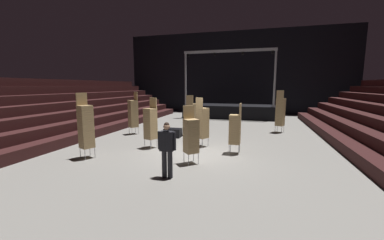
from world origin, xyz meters
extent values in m
cube|color=slate|center=(0.00, 0.00, -0.05)|extent=(22.00, 30.00, 0.10)
cube|color=black|center=(0.00, 15.00, 4.00)|extent=(22.00, 0.30, 8.00)
cube|color=black|center=(-6.12, 1.00, 0.23)|extent=(0.75, 24.00, 0.45)
cube|color=black|center=(-6.88, 1.00, 0.68)|extent=(0.75, 24.00, 0.45)
cube|color=black|center=(-7.62, 1.00, 1.12)|extent=(0.75, 24.00, 0.45)
cube|color=black|center=(-8.38, 1.00, 1.57)|extent=(0.75, 24.00, 0.45)
cube|color=black|center=(-9.12, 1.00, 2.02)|extent=(0.75, 24.00, 0.45)
cube|color=black|center=(-9.88, 1.00, 2.48)|extent=(0.75, 24.00, 0.45)
cube|color=black|center=(-10.62, 1.00, 2.93)|extent=(0.75, 24.00, 0.45)
cube|color=black|center=(6.12, 1.00, 0.23)|extent=(0.75, 24.00, 0.45)
cube|color=black|center=(6.88, 1.00, 0.68)|extent=(0.75, 24.00, 0.45)
cube|color=black|center=(0.00, 11.43, 0.54)|extent=(7.62, 2.86, 1.09)
cylinder|color=#9EA0A8|center=(-3.56, 10.25, 3.27)|extent=(0.16, 0.16, 4.37)
cylinder|color=#9EA0A8|center=(3.56, 10.25, 3.27)|extent=(0.16, 0.16, 4.37)
cube|color=#9EA0A8|center=(0.00, 10.25, 5.46)|extent=(7.32, 0.20, 0.20)
cylinder|color=black|center=(-3.31, 10.25, 5.24)|extent=(0.18, 0.18, 0.22)
cylinder|color=black|center=(-1.10, 10.25, 5.24)|extent=(0.18, 0.18, 0.22)
cylinder|color=black|center=(1.10, 10.25, 5.24)|extent=(0.18, 0.18, 0.22)
cylinder|color=black|center=(3.31, 10.25, 5.24)|extent=(0.18, 0.18, 0.22)
cylinder|color=black|center=(-0.01, -2.70, 0.41)|extent=(0.15, 0.15, 0.83)
cylinder|color=black|center=(-0.19, -2.70, 0.41)|extent=(0.15, 0.15, 0.83)
cube|color=silver|center=(-0.10, -2.76, 1.12)|extent=(0.18, 0.10, 0.59)
cube|color=black|center=(-0.10, -2.70, 1.12)|extent=(0.41, 0.24, 0.59)
cube|color=black|center=(-0.10, -2.81, 1.19)|extent=(0.06, 0.01, 0.38)
cylinder|color=black|center=(0.14, -2.69, 1.13)|extent=(0.10, 0.10, 0.54)
cylinder|color=black|center=(-0.33, -2.70, 1.13)|extent=(0.10, 0.10, 0.54)
sphere|color=tan|center=(-0.10, -2.70, 1.55)|extent=(0.19, 0.19, 0.19)
sphere|color=black|center=(-0.10, -2.70, 1.60)|extent=(0.16, 0.16, 0.16)
cylinder|color=#B2B5BA|center=(-3.50, -1.63, 0.20)|extent=(0.02, 0.02, 0.40)
cylinder|color=#B2B5BA|center=(-3.65, -1.97, 0.20)|extent=(0.02, 0.02, 0.40)
cylinder|color=#B2B5BA|center=(-3.84, -1.47, 0.20)|extent=(0.02, 0.02, 0.40)
cylinder|color=#B2B5BA|center=(-4.00, -1.82, 0.20)|extent=(0.02, 0.02, 0.40)
cube|color=#A38456|center=(-3.75, -1.72, 0.44)|extent=(0.58, 0.58, 0.08)
cube|color=#A38456|center=(-3.75, -1.72, 0.53)|extent=(0.58, 0.58, 0.08)
cube|color=#A38456|center=(-3.75, -1.72, 0.61)|extent=(0.58, 0.58, 0.08)
cube|color=#A38456|center=(-3.75, -1.72, 0.70)|extent=(0.58, 0.58, 0.08)
cube|color=#A38456|center=(-3.75, -1.72, 0.78)|extent=(0.58, 0.58, 0.08)
cube|color=#A38456|center=(-3.75, -1.72, 0.87)|extent=(0.58, 0.58, 0.08)
cube|color=#A38456|center=(-3.75, -1.72, 0.95)|extent=(0.58, 0.58, 0.08)
cube|color=#A38456|center=(-3.75, -1.72, 1.04)|extent=(0.58, 0.58, 0.08)
cube|color=#A38456|center=(-3.75, -1.72, 1.12)|extent=(0.58, 0.58, 0.08)
cube|color=#A38456|center=(-3.75, -1.72, 1.21)|extent=(0.58, 0.58, 0.08)
cube|color=#A38456|center=(-3.75, -1.72, 1.29)|extent=(0.58, 0.58, 0.08)
cube|color=#A38456|center=(-3.75, -1.72, 1.38)|extent=(0.58, 0.58, 0.08)
cube|color=#A38456|center=(-3.75, -1.72, 1.46)|extent=(0.58, 0.58, 0.08)
cube|color=#A38456|center=(-3.75, -1.72, 1.55)|extent=(0.58, 0.58, 0.08)
cube|color=#A38456|center=(-3.75, -1.72, 1.63)|extent=(0.58, 0.58, 0.08)
cube|color=#A38456|center=(-3.75, -1.72, 1.72)|extent=(0.58, 0.58, 0.08)
cube|color=#A38456|center=(-3.75, -1.72, 1.80)|extent=(0.58, 0.58, 0.08)
cube|color=#A38456|center=(-3.75, -1.72, 1.89)|extent=(0.58, 0.58, 0.08)
cube|color=#A38456|center=(-3.75, -1.72, 1.97)|extent=(0.58, 0.58, 0.08)
cube|color=#A38456|center=(-3.92, -1.64, 2.25)|extent=(0.21, 0.39, 0.46)
cylinder|color=#B2B5BA|center=(-1.98, 0.07, 0.20)|extent=(0.02, 0.02, 0.40)
cylinder|color=#B2B5BA|center=(-2.33, 0.21, 0.20)|extent=(0.02, 0.02, 0.40)
cylinder|color=#B2B5BA|center=(-1.84, 0.43, 0.20)|extent=(0.02, 0.02, 0.40)
cylinder|color=#B2B5BA|center=(-2.20, 0.56, 0.20)|extent=(0.02, 0.02, 0.40)
cube|color=#A38456|center=(-2.09, 0.32, 0.44)|extent=(0.57, 0.57, 0.08)
cube|color=#A38456|center=(-2.09, 0.32, 0.53)|extent=(0.57, 0.57, 0.08)
cube|color=#A38456|center=(-2.09, 0.32, 0.61)|extent=(0.57, 0.57, 0.08)
cube|color=#A38456|center=(-2.09, 0.32, 0.70)|extent=(0.57, 0.57, 0.08)
cube|color=#A38456|center=(-2.09, 0.32, 0.78)|extent=(0.57, 0.57, 0.08)
cube|color=#A38456|center=(-2.09, 0.32, 0.87)|extent=(0.57, 0.57, 0.08)
cube|color=#A38456|center=(-2.09, 0.32, 0.95)|extent=(0.57, 0.57, 0.08)
cube|color=#A38456|center=(-2.09, 0.32, 1.04)|extent=(0.57, 0.57, 0.08)
cube|color=#A38456|center=(-2.09, 0.32, 1.12)|extent=(0.57, 0.57, 0.08)
cube|color=#A38456|center=(-2.09, 0.32, 1.21)|extent=(0.57, 0.57, 0.08)
cube|color=#A38456|center=(-2.09, 0.32, 1.29)|extent=(0.57, 0.57, 0.08)
cube|color=#A38456|center=(-2.09, 0.32, 1.38)|extent=(0.57, 0.57, 0.08)
cube|color=#A38456|center=(-2.09, 0.32, 1.46)|extent=(0.57, 0.57, 0.08)
cube|color=#A38456|center=(-2.09, 0.32, 1.55)|extent=(0.57, 0.57, 0.08)
cube|color=#A38456|center=(-2.09, 0.32, 1.63)|extent=(0.57, 0.57, 0.08)
cube|color=#A38456|center=(-2.09, 0.32, 1.72)|extent=(0.57, 0.57, 0.08)
cube|color=#A38456|center=(-2.02, 0.50, 1.99)|extent=(0.40, 0.19, 0.46)
cylinder|color=#B2B5BA|center=(1.38, 0.24, 0.20)|extent=(0.02, 0.02, 0.40)
cylinder|color=#B2B5BA|center=(1.39, 0.62, 0.20)|extent=(0.02, 0.02, 0.40)
cylinder|color=#B2B5BA|center=(1.76, 0.24, 0.20)|extent=(0.02, 0.02, 0.40)
cylinder|color=#B2B5BA|center=(1.77, 0.62, 0.20)|extent=(0.02, 0.02, 0.40)
cube|color=#A38456|center=(1.58, 0.43, 0.44)|extent=(0.45, 0.45, 0.08)
cube|color=#A38456|center=(1.58, 0.43, 0.53)|extent=(0.45, 0.45, 0.08)
cube|color=#A38456|center=(1.58, 0.43, 0.61)|extent=(0.45, 0.45, 0.08)
cube|color=#A38456|center=(1.58, 0.43, 0.70)|extent=(0.45, 0.45, 0.08)
cube|color=#A38456|center=(1.58, 0.43, 0.78)|extent=(0.45, 0.45, 0.08)
cube|color=#A38456|center=(1.58, 0.43, 0.87)|extent=(0.45, 0.45, 0.08)
cube|color=#A38456|center=(1.58, 0.43, 0.95)|extent=(0.45, 0.45, 0.08)
cube|color=#A38456|center=(1.58, 0.43, 1.04)|extent=(0.45, 0.45, 0.08)
cube|color=#A38456|center=(1.58, 0.43, 1.12)|extent=(0.45, 0.45, 0.08)
cube|color=#A38456|center=(1.58, 0.43, 1.21)|extent=(0.45, 0.45, 0.08)
cube|color=#A38456|center=(1.58, 0.43, 1.29)|extent=(0.45, 0.45, 0.08)
cube|color=#A38456|center=(1.58, 0.43, 1.38)|extent=(0.45, 0.45, 0.08)
cube|color=#A38456|center=(1.58, 0.43, 1.46)|extent=(0.45, 0.45, 0.08)
cube|color=#A38456|center=(1.58, 0.43, 1.55)|extent=(0.45, 0.45, 0.08)
cube|color=#A38456|center=(1.77, 0.43, 1.82)|extent=(0.06, 0.41, 0.46)
cylinder|color=#B2B5BA|center=(-1.32, 3.77, 0.20)|extent=(0.02, 0.02, 0.40)
cylinder|color=#B2B5BA|center=(-0.94, 3.72, 0.20)|extent=(0.02, 0.02, 0.40)
cylinder|color=#B2B5BA|center=(-1.37, 3.39, 0.20)|extent=(0.02, 0.02, 0.40)
cylinder|color=#B2B5BA|center=(-0.99, 3.34, 0.20)|extent=(0.02, 0.02, 0.40)
cube|color=#A38456|center=(-1.16, 3.56, 0.44)|extent=(0.50, 0.50, 0.08)
cube|color=#A38456|center=(-1.16, 3.56, 0.53)|extent=(0.50, 0.50, 0.08)
cube|color=#A38456|center=(-1.16, 3.56, 0.61)|extent=(0.50, 0.50, 0.08)
cube|color=#A38456|center=(-1.16, 3.56, 0.70)|extent=(0.50, 0.50, 0.08)
cube|color=#A38456|center=(-1.16, 3.56, 0.78)|extent=(0.50, 0.50, 0.08)
cube|color=#A38456|center=(-1.16, 3.56, 0.87)|extent=(0.50, 0.50, 0.08)
cube|color=#A38456|center=(-1.16, 3.56, 0.95)|extent=(0.50, 0.50, 0.08)
cube|color=#A38456|center=(-1.16, 3.56, 1.04)|extent=(0.50, 0.50, 0.08)
cube|color=#A38456|center=(-1.16, 3.56, 1.12)|extent=(0.50, 0.50, 0.08)
cube|color=#A38456|center=(-1.16, 3.56, 1.21)|extent=(0.50, 0.50, 0.08)
cube|color=#A38456|center=(-1.16, 3.56, 1.29)|extent=(0.50, 0.50, 0.08)
cube|color=#A38456|center=(-1.16, 3.56, 1.38)|extent=(0.50, 0.50, 0.08)
cube|color=#A38456|center=(-1.16, 3.56, 1.46)|extent=(0.50, 0.50, 0.08)
cube|color=#A38456|center=(-1.16, 3.56, 1.55)|extent=(0.50, 0.50, 0.08)
cube|color=#A38456|center=(-1.16, 3.56, 1.63)|extent=(0.50, 0.50, 0.08)
cube|color=#A38456|center=(-1.16, 3.56, 1.72)|extent=(0.50, 0.50, 0.08)
cube|color=#A38456|center=(-1.18, 3.36, 1.99)|extent=(0.41, 0.11, 0.46)
cylinder|color=#B2B5BA|center=(0.01, 1.40, 0.20)|extent=(0.02, 0.02, 0.40)
cylinder|color=#B2B5BA|center=(0.32, 1.20, 0.20)|extent=(0.02, 0.02, 0.40)
cylinder|color=#B2B5BA|center=(-0.20, 1.09, 0.20)|extent=(0.02, 0.02, 0.40)
cylinder|color=#B2B5BA|center=(0.12, 0.88, 0.20)|extent=(0.02, 0.02, 0.40)
cube|color=#A38456|center=(0.06, 1.14, 0.44)|extent=(0.61, 0.61, 0.08)
cube|color=#A38456|center=(0.06, 1.14, 0.53)|extent=(0.61, 0.61, 0.08)
cube|color=#A38456|center=(0.06, 1.14, 0.61)|extent=(0.61, 0.61, 0.08)
cube|color=#A38456|center=(0.06, 1.14, 0.70)|extent=(0.61, 0.61, 0.08)
cube|color=#A38456|center=(0.06, 1.14, 0.78)|extent=(0.61, 0.61, 0.08)
cube|color=#A38456|center=(0.06, 1.14, 0.87)|extent=(0.61, 0.61, 0.08)
cube|color=#A38456|center=(0.06, 1.14, 0.95)|extent=(0.61, 0.61, 0.08)
cube|color=#A38456|center=(0.06, 1.14, 1.04)|extent=(0.61, 0.61, 0.08)
cube|color=#A38456|center=(0.06, 1.14, 1.12)|extent=(0.61, 0.61, 0.08)
cube|color=#A38456|center=(0.06, 1.14, 1.21)|extent=(0.61, 0.61, 0.08)
cube|color=#A38456|center=(0.06, 1.14, 1.29)|extent=(0.61, 0.61, 0.08)
cube|color=#A38456|center=(0.06, 1.14, 1.38)|extent=(0.61, 0.61, 0.08)
cube|color=#A38456|center=(0.06, 1.14, 1.46)|extent=(0.61, 0.61, 0.08)
cube|color=#A38456|center=(0.06, 1.14, 1.55)|extent=(0.61, 0.61, 0.08)
cube|color=#A38456|center=(0.06, 1.14, 1.63)|extent=(0.61, 0.61, 0.08)
cube|color=#A38456|center=(0.06, 1.14, 1.72)|extent=(0.61, 0.61, 0.08)
cube|color=#A38456|center=(-0.04, 0.98, 1.99)|extent=(0.37, 0.26, 0.46)
cylinder|color=#B2B5BA|center=(3.59, 5.83, 0.20)|extent=(0.02, 0.02, 0.40)
cylinder|color=#B2B5BA|center=(3.94, 5.68, 0.20)|extent=(0.02, 0.02, 0.40)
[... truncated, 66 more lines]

